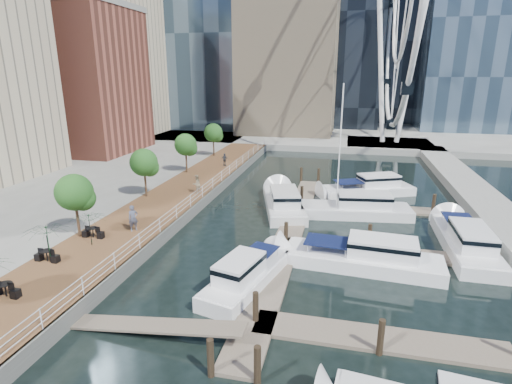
% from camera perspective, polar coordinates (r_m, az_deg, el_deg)
% --- Properties ---
extents(ground, '(520.00, 520.00, 0.00)m').
position_cam_1_polar(ground, '(23.78, -6.23, -14.57)').
color(ground, black).
rests_on(ground, ground).
extents(boardwalk, '(6.00, 60.00, 1.00)m').
position_cam_1_polar(boardwalk, '(39.48, -11.56, -1.10)').
color(boardwalk, brown).
rests_on(boardwalk, ground).
extents(seawall, '(0.25, 60.00, 1.00)m').
position_cam_1_polar(seawall, '(38.37, -7.47, -1.42)').
color(seawall, '#595954').
rests_on(seawall, ground).
extents(land_far, '(200.00, 114.00, 1.00)m').
position_cam_1_polar(land_far, '(121.91, 9.78, 10.80)').
color(land_far, gray).
rests_on(land_far, ground).
extents(breakwater, '(4.00, 60.00, 1.00)m').
position_cam_1_polar(breakwater, '(42.90, 30.05, -1.63)').
color(breakwater, gray).
rests_on(breakwater, ground).
extents(pier, '(14.00, 12.00, 1.00)m').
position_cam_1_polar(pier, '(72.45, 18.46, 6.39)').
color(pier, gray).
rests_on(pier, ground).
extents(railing, '(0.10, 60.00, 1.05)m').
position_cam_1_polar(railing, '(38.10, -7.66, 0.06)').
color(railing, white).
rests_on(railing, boardwalk).
extents(floating_docks, '(16.00, 34.00, 2.60)m').
position_cam_1_polar(floating_docks, '(31.43, 13.89, -5.92)').
color(floating_docks, '#6D6051').
rests_on(floating_docks, ground).
extents(midrise_condos, '(19.00, 67.00, 28.00)m').
position_cam_1_polar(midrise_condos, '(61.29, -29.65, 15.59)').
color(midrise_condos, '#BCAD8E').
rests_on(midrise_condos, ground).
extents(street_trees, '(2.60, 42.60, 4.60)m').
position_cam_1_polar(street_trees, '(38.72, -15.73, 4.07)').
color(street_trees, '#3F2B1C').
rests_on(street_trees, ground).
extents(cafe_tables, '(2.50, 13.70, 0.74)m').
position_cam_1_polar(cafe_tables, '(26.72, -29.79, -9.82)').
color(cafe_tables, black).
rests_on(cafe_tables, ground).
extents(yacht_foreground, '(11.34, 3.83, 2.15)m').
position_cam_1_polar(yacht_foreground, '(27.69, 14.80, -10.29)').
color(yacht_foreground, white).
rests_on(yacht_foreground, ground).
extents(pedestrian_near, '(0.84, 0.83, 1.96)m').
position_cam_1_polar(pedestrian_near, '(30.95, -17.15, -3.59)').
color(pedestrian_near, '#4A4F63').
rests_on(pedestrian_near, boardwalk).
extents(pedestrian_mid, '(1.01, 1.11, 1.85)m').
position_cam_1_polar(pedestrian_mid, '(39.29, -8.50, 1.13)').
color(pedestrian_mid, gray).
rests_on(pedestrian_mid, boardwalk).
extents(pedestrian_far, '(1.00, 0.61, 1.59)m').
position_cam_1_polar(pedestrian_far, '(50.78, -4.50, 4.63)').
color(pedestrian_far, '#343742').
rests_on(pedestrian_far, boardwalk).
extents(moored_yachts, '(18.81, 35.35, 11.50)m').
position_cam_1_polar(moored_yachts, '(34.60, 13.44, -4.65)').
color(moored_yachts, silver).
rests_on(moored_yachts, ground).
extents(cafe_seating, '(4.00, 10.62, 2.48)m').
position_cam_1_polar(cafe_seating, '(27.06, -27.87, -7.30)').
color(cafe_seating, black).
rests_on(cafe_seating, ground).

